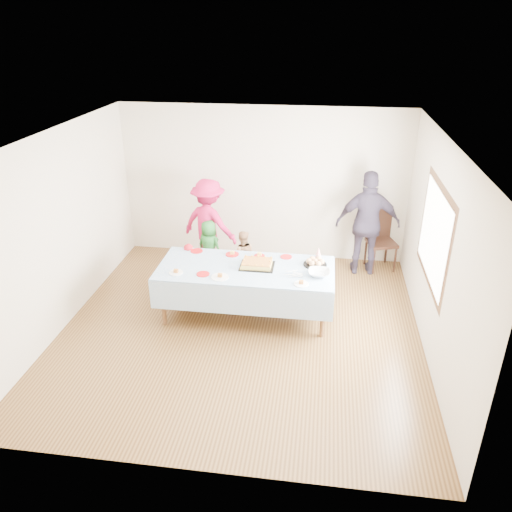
{
  "coord_description": "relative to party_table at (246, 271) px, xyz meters",
  "views": [
    {
      "loc": [
        1.04,
        -5.87,
        4.0
      ],
      "look_at": [
        0.18,
        0.3,
        1.01
      ],
      "focal_mm": 35.0,
      "sensor_mm": 36.0,
      "label": 1
    }
  ],
  "objects": [
    {
      "name": "ground",
      "position": [
        -0.02,
        -0.38,
        -0.72
      ],
      "size": [
        5.0,
        5.0,
        0.0
      ],
      "primitive_type": "plane",
      "color": "#4C2F15",
      "rests_on": "ground"
    },
    {
      "name": "dining_chair",
      "position": [
        2.06,
        1.91,
        -0.15
      ],
      "size": [
        0.56,
        0.56,
        1.04
      ],
      "rotation": [
        0.0,
        0.0,
        0.3
      ],
      "color": "black",
      "rests_on": "ground"
    },
    {
      "name": "plate_white_left",
      "position": [
        -0.93,
        -0.3,
        0.06
      ],
      "size": [
        0.2,
        0.2,
        0.01
      ],
      "primitive_type": "cylinder",
      "color": "white",
      "rests_on": "party_table"
    },
    {
      "name": "rolls_tray",
      "position": [
        0.97,
        0.21,
        0.1
      ],
      "size": [
        0.34,
        0.34,
        0.1
      ],
      "color": "black",
      "rests_on": "party_table"
    },
    {
      "name": "adult_right",
      "position": [
        1.8,
        1.63,
        0.17
      ],
      "size": [
        1.07,
        0.48,
        1.8
      ],
      "primitive_type": "imported",
      "rotation": [
        0.0,
        0.0,
        3.18
      ],
      "color": "#362D3E",
      "rests_on": "ground"
    },
    {
      "name": "toddler_mid",
      "position": [
        -0.83,
        1.27,
        -0.25
      ],
      "size": [
        0.54,
        0.46,
        0.94
      ],
      "primitive_type": "imported",
      "rotation": [
        0.0,
        0.0,
        2.74
      ],
      "color": "#26722B",
      "rests_on": "ground"
    },
    {
      "name": "plate_red_far_b",
      "position": [
        -0.27,
        0.39,
        0.06
      ],
      "size": [
        0.2,
        0.2,
        0.01
      ],
      "primitive_type": "cylinder",
      "color": "red",
      "rests_on": "party_table"
    },
    {
      "name": "toddler_right",
      "position": [
        -0.23,
        1.12,
        -0.3
      ],
      "size": [
        0.47,
        0.39,
        0.86
      ],
      "primitive_type": "imported",
      "rotation": [
        0.0,
        0.0,
        3.31
      ],
      "color": "tan",
      "rests_on": "ground"
    },
    {
      "name": "punch_bowl",
      "position": [
        1.04,
        -0.1,
        0.09
      ],
      "size": [
        0.3,
        0.3,
        0.07
      ],
      "primitive_type": "imported",
      "color": "silver",
      "rests_on": "party_table"
    },
    {
      "name": "plate_white_mid",
      "position": [
        -0.3,
        -0.35,
        0.06
      ],
      "size": [
        0.25,
        0.25,
        0.01
      ],
      "primitive_type": "cylinder",
      "color": "white",
      "rests_on": "party_table"
    },
    {
      "name": "room_walls",
      "position": [
        0.04,
        -0.37,
        1.05
      ],
      "size": [
        5.04,
        5.04,
        2.72
      ],
      "color": "beige",
      "rests_on": "ground"
    },
    {
      "name": "plate_red_far_a",
      "position": [
        -0.82,
        0.43,
        0.06
      ],
      "size": [
        0.19,
        0.19,
        0.01
      ],
      "primitive_type": "cylinder",
      "color": "red",
      "rests_on": "party_table"
    },
    {
      "name": "fork_pile",
      "position": [
        0.7,
        -0.16,
        0.09
      ],
      "size": [
        0.24,
        0.18,
        0.07
      ],
      "primitive_type": null,
      "color": "white",
      "rests_on": "party_table"
    },
    {
      "name": "party_table",
      "position": [
        0.0,
        0.0,
        0.0
      ],
      "size": [
        2.5,
        1.1,
        0.78
      ],
      "color": "brown",
      "rests_on": "ground"
    },
    {
      "name": "plate_red_far_d",
      "position": [
        0.54,
        0.42,
        0.06
      ],
      "size": [
        0.17,
        0.17,
        0.01
      ],
      "primitive_type": "cylinder",
      "color": "red",
      "rests_on": "party_table"
    },
    {
      "name": "adult_left",
      "position": [
        -0.88,
        1.53,
        0.07
      ],
      "size": [
        1.16,
        0.9,
        1.58
      ],
      "primitive_type": "imported",
      "rotation": [
        0.0,
        0.0,
        2.79
      ],
      "color": "#C61850",
      "rests_on": "ground"
    },
    {
      "name": "toddler_left",
      "position": [
        -0.98,
        0.52,
        -0.3
      ],
      "size": [
        0.33,
        0.23,
        0.86
      ],
      "primitive_type": "imported",
      "rotation": [
        0.0,
        0.0,
        3.05
      ],
      "color": "red",
      "rests_on": "ground"
    },
    {
      "name": "plate_red_far_c",
      "position": [
        0.14,
        0.4,
        0.06
      ],
      "size": [
        0.16,
        0.16,
        0.01
      ],
      "primitive_type": "cylinder",
      "color": "red",
      "rests_on": "party_table"
    },
    {
      "name": "party_hat",
      "position": [
        1.01,
        0.46,
        0.14
      ],
      "size": [
        0.1,
        0.1,
        0.17
      ],
      "primitive_type": "cone",
      "color": "silver",
      "rests_on": "party_table"
    },
    {
      "name": "plate_red_near",
      "position": [
        -0.55,
        -0.29,
        0.06
      ],
      "size": [
        0.18,
        0.18,
        0.01
      ],
      "primitive_type": "cylinder",
      "color": "red",
      "rests_on": "party_table"
    },
    {
      "name": "birthday_cake",
      "position": [
        0.16,
        0.05,
        0.1
      ],
      "size": [
        0.48,
        0.37,
        0.09
      ],
      "color": "black",
      "rests_on": "party_table"
    },
    {
      "name": "plate_white_right",
      "position": [
        0.81,
        -0.39,
        0.06
      ],
      "size": [
        0.2,
        0.2,
        0.01
      ],
      "primitive_type": "cylinder",
      "color": "white",
      "rests_on": "party_table"
    }
  ]
}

